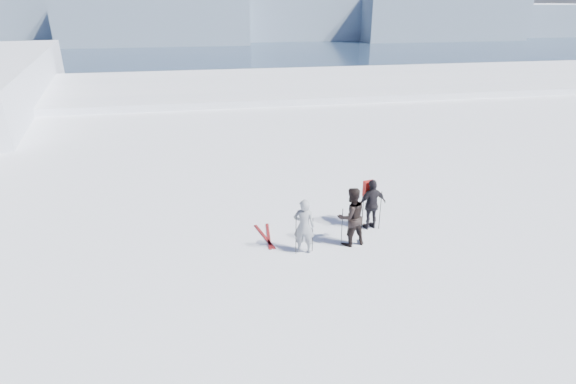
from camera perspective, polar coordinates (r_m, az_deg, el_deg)
name	(u,v)px	position (r m, az deg, el deg)	size (l,w,h in m)	color
lake_basin	(250,159)	(41.78, -4.79, 4.26)	(820.00, 820.00, 71.62)	white
far_mountain_range	(233,16)	(465.54, -7.01, 21.33)	(770.00, 110.00, 53.00)	slate
skier_grey	(304,226)	(13.33, 2.04, -4.35)	(0.63, 0.41, 1.73)	gray
skier_dark	(351,217)	(13.83, 8.02, -3.12)	(0.92, 0.72, 1.89)	black
skier_pack	(372,204)	(14.96, 10.61, -1.56)	(1.01, 0.42, 1.73)	black
backpack	(370,170)	(14.72, 10.43, 2.82)	(0.37, 0.21, 0.53)	red
ski_poles	(344,224)	(14.09, 7.17, -3.99)	(3.06, 1.17, 1.36)	black
skis_loose	(266,236)	(14.56, -2.75, -5.62)	(0.50, 1.70, 0.03)	black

